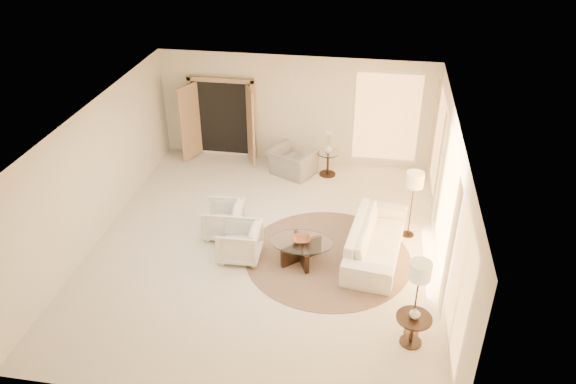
% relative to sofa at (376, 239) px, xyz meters
% --- Properties ---
extents(room, '(7.04, 8.04, 2.83)m').
position_rel_sofa_xyz_m(room, '(-2.23, -0.09, 1.04)').
color(room, silver).
rests_on(room, ground).
extents(windows_right, '(0.10, 6.40, 2.40)m').
position_rel_sofa_xyz_m(windows_right, '(1.22, 0.01, 0.99)').
color(windows_right, '#FDB665').
rests_on(windows_right, room).
extents(window_back_corner, '(1.70, 0.10, 2.40)m').
position_rel_sofa_xyz_m(window_back_corner, '(0.07, 3.86, 0.99)').
color(window_back_corner, '#FDB665').
rests_on(window_back_corner, room).
extents(curtains_right, '(0.06, 5.20, 2.60)m').
position_rel_sofa_xyz_m(curtains_right, '(1.17, 0.91, 0.94)').
color(curtains_right, tan).
rests_on(curtains_right, room).
extents(french_doors, '(1.95, 0.66, 2.16)m').
position_rel_sofa_xyz_m(french_doors, '(-4.13, 3.73, 0.71)').
color(french_doors, tan).
rests_on(french_doors, room).
extents(area_rug, '(4.09, 4.09, 0.01)m').
position_rel_sofa_xyz_m(area_rug, '(-0.92, -0.25, -0.35)').
color(area_rug, '#443025').
rests_on(area_rug, room).
extents(sofa, '(1.27, 2.58, 0.72)m').
position_rel_sofa_xyz_m(sofa, '(0.00, 0.00, 0.00)').
color(sofa, white).
rests_on(sofa, room).
extents(armchair_left, '(0.78, 0.83, 0.81)m').
position_rel_sofa_xyz_m(armchair_left, '(-3.17, 0.19, 0.04)').
color(armchair_left, white).
rests_on(armchair_left, room).
extents(armchair_right, '(0.75, 0.80, 0.81)m').
position_rel_sofa_xyz_m(armchair_right, '(-2.65, -0.53, 0.04)').
color(armchair_right, white).
rests_on(armchair_right, room).
extents(accent_chair, '(1.23, 1.07, 0.91)m').
position_rel_sofa_xyz_m(accent_chair, '(-2.17, 3.07, 0.09)').
color(accent_chair, gray).
rests_on(accent_chair, room).
extents(coffee_table, '(1.47, 1.47, 0.45)m').
position_rel_sofa_xyz_m(coffee_table, '(-1.44, -0.43, -0.08)').
color(coffee_table, black).
rests_on(coffee_table, room).
extents(end_table, '(0.58, 0.58, 0.55)m').
position_rel_sofa_xyz_m(end_table, '(0.66, -2.34, 0.02)').
color(end_table, black).
rests_on(end_table, room).
extents(side_table, '(0.54, 0.54, 0.63)m').
position_rel_sofa_xyz_m(side_table, '(-1.29, 3.18, 0.02)').
color(side_table, black).
rests_on(side_table, room).
extents(floor_lamp_near, '(0.36, 0.36, 1.50)m').
position_rel_sofa_xyz_m(floor_lamp_near, '(0.67, 0.80, 0.92)').
color(floor_lamp_near, black).
rests_on(floor_lamp_near, room).
extents(floor_lamp_far, '(0.36, 0.36, 1.47)m').
position_rel_sofa_xyz_m(floor_lamp_far, '(0.67, -2.12, 0.89)').
color(floor_lamp_far, black).
rests_on(floor_lamp_far, room).
extents(bowl, '(0.40, 0.40, 0.09)m').
position_rel_sofa_xyz_m(bowl, '(-1.44, -0.43, 0.13)').
color(bowl, brown).
rests_on(bowl, coffee_table).
extents(end_vase, '(0.19, 0.19, 0.19)m').
position_rel_sofa_xyz_m(end_vase, '(0.66, -2.34, 0.28)').
color(end_vase, silver).
rests_on(end_vase, end_table).
extents(side_vase, '(0.28, 0.28, 0.23)m').
position_rel_sofa_xyz_m(side_vase, '(-1.29, 3.18, 0.37)').
color(side_vase, silver).
rests_on(side_vase, side_table).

